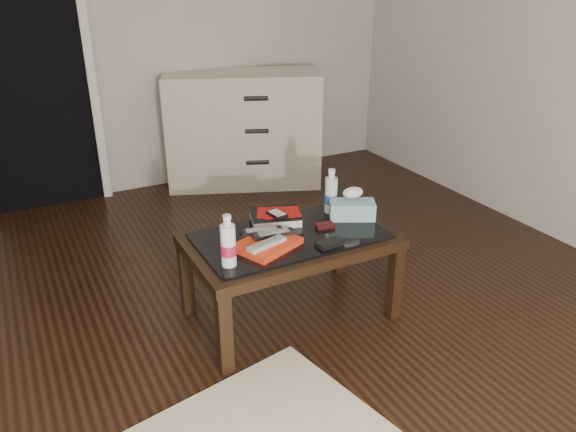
% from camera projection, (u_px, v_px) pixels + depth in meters
% --- Properties ---
extents(ground, '(5.00, 5.00, 0.00)m').
position_uv_depth(ground, '(219.00, 387.00, 2.42)').
color(ground, black).
rests_on(ground, ground).
extents(doorway, '(0.90, 0.08, 2.07)m').
position_uv_depth(doorway, '(25.00, 66.00, 3.82)').
color(doorway, black).
rests_on(doorway, ground).
extents(coffee_table, '(1.00, 0.60, 0.46)m').
position_uv_depth(coffee_table, '(290.00, 246.00, 2.75)').
color(coffee_table, black).
rests_on(coffee_table, ground).
extents(dresser, '(1.30, 0.91, 0.90)m').
position_uv_depth(dresser, '(243.00, 129.00, 4.50)').
color(dresser, beige).
rests_on(dresser, ground).
extents(magazines, '(0.34, 0.30, 0.03)m').
position_uv_depth(magazines, '(267.00, 244.00, 2.60)').
color(magazines, red).
rests_on(magazines, coffee_table).
extents(remote_silver, '(0.21, 0.10, 0.02)m').
position_uv_depth(remote_silver, '(267.00, 244.00, 2.55)').
color(remote_silver, '#A6A7AB').
rests_on(remote_silver, magazines).
extents(remote_black_front, '(0.20, 0.07, 0.02)m').
position_uv_depth(remote_black_front, '(274.00, 234.00, 2.64)').
color(remote_black_front, black).
rests_on(remote_black_front, magazines).
extents(remote_black_back, '(0.21, 0.09, 0.02)m').
position_uv_depth(remote_black_back, '(261.00, 231.00, 2.67)').
color(remote_black_back, black).
rests_on(remote_black_back, magazines).
extents(textbook, '(0.30, 0.27, 0.05)m').
position_uv_depth(textbook, '(275.00, 217.00, 2.86)').
color(textbook, black).
rests_on(textbook, coffee_table).
extents(dvd_mailers, '(0.23, 0.20, 0.01)m').
position_uv_depth(dvd_mailers, '(276.00, 212.00, 2.85)').
color(dvd_mailers, '#A90E0B').
rests_on(dvd_mailers, textbook).
extents(ipod, '(0.08, 0.11, 0.02)m').
position_uv_depth(ipod, '(277.00, 214.00, 2.80)').
color(ipod, black).
rests_on(ipod, dvd_mailers).
extents(flip_phone, '(0.10, 0.06, 0.02)m').
position_uv_depth(flip_phone, '(325.00, 226.00, 2.79)').
color(flip_phone, black).
rests_on(flip_phone, coffee_table).
extents(wallet, '(0.13, 0.08, 0.02)m').
position_uv_depth(wallet, '(329.00, 243.00, 2.62)').
color(wallet, black).
rests_on(wallet, coffee_table).
extents(water_bottle_left, '(0.07, 0.07, 0.24)m').
position_uv_depth(water_bottle_left, '(228.00, 241.00, 2.41)').
color(water_bottle_left, white).
rests_on(water_bottle_left, coffee_table).
extents(water_bottle_right, '(0.07, 0.07, 0.24)m').
position_uv_depth(water_bottle_right, '(331.00, 191.00, 2.93)').
color(water_bottle_right, silver).
rests_on(water_bottle_right, coffee_table).
extents(tissue_box, '(0.26, 0.21, 0.09)m').
position_uv_depth(tissue_box, '(352.00, 210.00, 2.89)').
color(tissue_box, teal).
rests_on(tissue_box, coffee_table).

